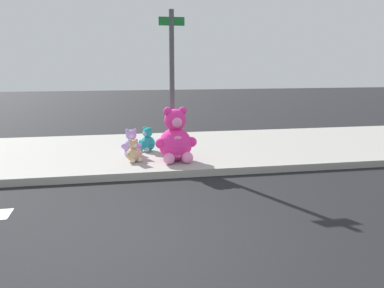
{
  "coord_description": "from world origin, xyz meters",
  "views": [
    {
      "loc": [
        -0.27,
        -4.47,
        2.2
      ],
      "look_at": [
        1.3,
        3.6,
        0.55
      ],
      "focal_mm": 37.4,
      "sensor_mm": 36.0,
      "label": 1
    }
  ],
  "objects": [
    {
      "name": "sign_pole",
      "position": [
        1.0,
        4.4,
        1.85
      ],
      "size": [
        0.56,
        0.11,
        3.2
      ],
      "color": "#4C4C51",
      "rests_on": "sidewalk"
    },
    {
      "name": "plush_teal",
      "position": [
        0.46,
        4.93,
        0.38
      ],
      "size": [
        0.42,
        0.42,
        0.59
      ],
      "color": "teal",
      "rests_on": "sidewalk"
    },
    {
      "name": "plush_pink_large",
      "position": [
        0.98,
        3.81,
        0.61
      ],
      "size": [
        0.9,
        0.79,
        1.16
      ],
      "color": "#F22D93",
      "rests_on": "sidewalk"
    },
    {
      "name": "plush_lavender",
      "position": [
        0.07,
        4.58,
        0.39
      ],
      "size": [
        0.47,
        0.41,
        0.6
      ],
      "color": "#B28CD8",
      "rests_on": "sidewalk"
    },
    {
      "name": "ground_plane",
      "position": [
        0.0,
        0.0,
        0.0
      ],
      "size": [
        60.0,
        60.0,
        0.0
      ],
      "primitive_type": "plane",
      "color": "black"
    },
    {
      "name": "sidewalk",
      "position": [
        0.0,
        5.2,
        0.07
      ],
      "size": [
        28.0,
        4.4,
        0.15
      ],
      "primitive_type": "cube",
      "color": "#9E9B93",
      "rests_on": "ground_plane"
    },
    {
      "name": "plush_tan",
      "position": [
        0.1,
        3.92,
        0.35
      ],
      "size": [
        0.35,
        0.35,
        0.49
      ],
      "color": "tan",
      "rests_on": "sidewalk"
    }
  ]
}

